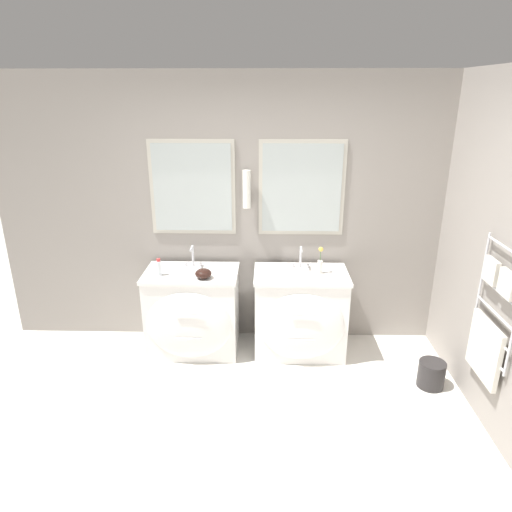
{
  "coord_description": "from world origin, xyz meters",
  "views": [
    {
      "loc": [
        0.07,
        -2.41,
        2.42
      ],
      "look_at": [
        -0.02,
        1.29,
        1.07
      ],
      "focal_mm": 32.0,
      "sensor_mm": 36.0,
      "label": 1
    }
  ],
  "objects": [
    {
      "name": "faucet_right",
      "position": [
        0.39,
        1.66,
        0.93
      ],
      "size": [
        0.17,
        0.13,
        0.21
      ],
      "color": "silver",
      "rests_on": "vanity_right"
    },
    {
      "name": "faucet_left",
      "position": [
        -0.64,
        1.66,
        0.93
      ],
      "size": [
        0.17,
        0.13,
        0.21
      ],
      "color": "silver",
      "rests_on": "vanity_left"
    },
    {
      "name": "toiletry_bottle",
      "position": [
        -0.91,
        1.44,
        0.9
      ],
      "size": [
        0.05,
        0.05,
        0.16
      ],
      "color": "silver",
      "rests_on": "vanity_left"
    },
    {
      "name": "wall_right",
      "position": [
        1.77,
        0.82,
        1.29
      ],
      "size": [
        0.13,
        3.76,
        2.6
      ],
      "color": "gray",
      "rests_on": "ground_plane"
    },
    {
      "name": "flower_vase",
      "position": [
        0.56,
        1.53,
        0.93
      ],
      "size": [
        0.05,
        0.05,
        0.26
      ],
      "color": "silver",
      "rests_on": "vanity_right"
    },
    {
      "name": "waste_bin",
      "position": [
        1.5,
        0.98,
        0.12
      ],
      "size": [
        0.23,
        0.23,
        0.23
      ],
      "color": "#282626",
      "rests_on": "ground_plane"
    },
    {
      "name": "vanity_left",
      "position": [
        -0.64,
        1.49,
        0.42
      ],
      "size": [
        0.88,
        0.6,
        0.82
      ],
      "color": "white",
      "rests_on": "ground_plane"
    },
    {
      "name": "vanity_right",
      "position": [
        0.39,
        1.49,
        0.42
      ],
      "size": [
        0.88,
        0.6,
        0.82
      ],
      "color": "white",
      "rests_on": "ground_plane"
    },
    {
      "name": "wall_back",
      "position": [
        -0.0,
        1.87,
        1.31
      ],
      "size": [
        5.08,
        0.16,
        2.6
      ],
      "color": "gray",
      "rests_on": "ground_plane"
    },
    {
      "name": "amenity_bowl",
      "position": [
        -0.5,
        1.38,
        0.87
      ],
      "size": [
        0.15,
        0.15,
        0.09
      ],
      "color": "black",
      "rests_on": "vanity_left"
    },
    {
      "name": "ground_plane",
      "position": [
        0.0,
        0.0,
        0.0
      ],
      "size": [
        16.0,
        16.0,
        0.0
      ],
      "primitive_type": "plane",
      "color": "silver"
    }
  ]
}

